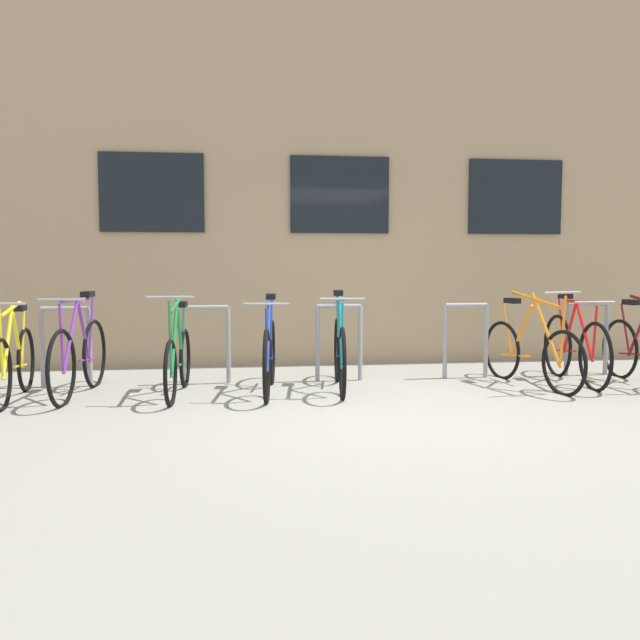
{
  "coord_description": "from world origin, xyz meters",
  "views": [
    {
      "loc": [
        -1.43,
        -5.84,
        1.37
      ],
      "look_at": [
        -0.47,
        1.6,
        0.73
      ],
      "focal_mm": 38.82,
      "sensor_mm": 36.0,
      "label": 1
    }
  ],
  "objects_px": {
    "bicycle_blue": "(269,354)",
    "bicycle_purple": "(79,356)",
    "bicycle_orange": "(531,351)",
    "bicycle_teal": "(340,352)",
    "bicycle_red": "(575,347)",
    "bicycle_yellow": "(14,362)",
    "bicycle_green": "(178,359)"
  },
  "relations": [
    {
      "from": "bicycle_blue",
      "to": "bicycle_purple",
      "type": "relative_size",
      "value": 1.01
    },
    {
      "from": "bicycle_orange",
      "to": "bicycle_purple",
      "type": "xyz_separation_m",
      "value": [
        -4.78,
        0.07,
        0.02
      ]
    },
    {
      "from": "bicycle_purple",
      "to": "bicycle_teal",
      "type": "bearing_deg",
      "value": 0.72
    },
    {
      "from": "bicycle_red",
      "to": "bicycle_yellow",
      "type": "bearing_deg",
      "value": -178.09
    },
    {
      "from": "bicycle_orange",
      "to": "bicycle_blue",
      "type": "distance_m",
      "value": 2.86
    },
    {
      "from": "bicycle_teal",
      "to": "bicycle_green",
      "type": "bearing_deg",
      "value": -175.33
    },
    {
      "from": "bicycle_blue",
      "to": "bicycle_purple",
      "type": "height_order",
      "value": "bicycle_purple"
    },
    {
      "from": "bicycle_purple",
      "to": "bicycle_blue",
      "type": "bearing_deg",
      "value": -1.53
    },
    {
      "from": "bicycle_orange",
      "to": "bicycle_green",
      "type": "bearing_deg",
      "value": -179.43
    },
    {
      "from": "bicycle_teal",
      "to": "bicycle_orange",
      "type": "bearing_deg",
      "value": -2.72
    },
    {
      "from": "bicycle_red",
      "to": "bicycle_blue",
      "type": "height_order",
      "value": "bicycle_blue"
    },
    {
      "from": "bicycle_red",
      "to": "bicycle_teal",
      "type": "relative_size",
      "value": 0.97
    },
    {
      "from": "bicycle_yellow",
      "to": "bicycle_blue",
      "type": "bearing_deg",
      "value": 1.63
    },
    {
      "from": "bicycle_red",
      "to": "bicycle_green",
      "type": "relative_size",
      "value": 1.03
    },
    {
      "from": "bicycle_yellow",
      "to": "bicycle_teal",
      "type": "xyz_separation_m",
      "value": [
        3.28,
        0.16,
        0.02
      ]
    },
    {
      "from": "bicycle_blue",
      "to": "bicycle_yellow",
      "type": "height_order",
      "value": "bicycle_blue"
    },
    {
      "from": "bicycle_blue",
      "to": "bicycle_yellow",
      "type": "bearing_deg",
      "value": -178.37
    },
    {
      "from": "bicycle_green",
      "to": "bicycle_purple",
      "type": "bearing_deg",
      "value": 174.01
    },
    {
      "from": "bicycle_green",
      "to": "bicycle_yellow",
      "type": "xyz_separation_m",
      "value": [
        -1.59,
        -0.02,
        0.01
      ]
    },
    {
      "from": "bicycle_blue",
      "to": "bicycle_green",
      "type": "bearing_deg",
      "value": -176.76
    },
    {
      "from": "bicycle_green",
      "to": "bicycle_red",
      "type": "bearing_deg",
      "value": 2.36
    },
    {
      "from": "bicycle_red",
      "to": "bicycle_yellow",
      "type": "height_order",
      "value": "bicycle_red"
    },
    {
      "from": "bicycle_purple",
      "to": "bicycle_yellow",
      "type": "distance_m",
      "value": 0.61
    },
    {
      "from": "bicycle_blue",
      "to": "bicycle_teal",
      "type": "bearing_deg",
      "value": 6.42
    },
    {
      "from": "bicycle_orange",
      "to": "bicycle_red",
      "type": "relative_size",
      "value": 1.02
    },
    {
      "from": "bicycle_yellow",
      "to": "bicycle_purple",
      "type": "bearing_deg",
      "value": 11.75
    },
    {
      "from": "bicycle_orange",
      "to": "bicycle_purple",
      "type": "relative_size",
      "value": 0.98
    },
    {
      "from": "bicycle_blue",
      "to": "bicycle_purple",
      "type": "distance_m",
      "value": 1.93
    },
    {
      "from": "bicycle_orange",
      "to": "bicycle_yellow",
      "type": "distance_m",
      "value": 5.38
    },
    {
      "from": "bicycle_orange",
      "to": "bicycle_yellow",
      "type": "relative_size",
      "value": 1.04
    },
    {
      "from": "bicycle_orange",
      "to": "bicycle_blue",
      "type": "relative_size",
      "value": 0.97
    },
    {
      "from": "bicycle_yellow",
      "to": "bicycle_green",
      "type": "bearing_deg",
      "value": 0.69
    }
  ]
}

